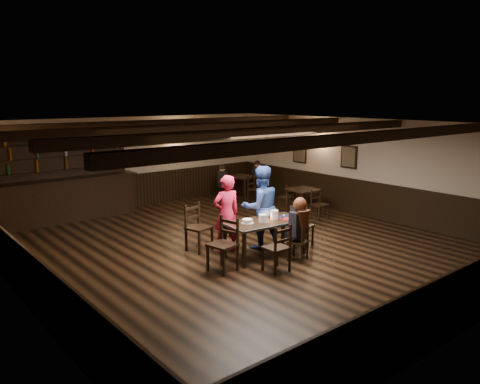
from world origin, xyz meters
TOP-DOWN VIEW (x-y plane):
  - ground at (0.00, 0.00)m, footprint 10.00×10.00m
  - room_shell at (0.01, 0.04)m, footprint 9.02×10.02m
  - dining_table at (0.06, -0.82)m, footprint 1.73×0.98m
  - chair_near_left at (-0.38, -1.69)m, footprint 0.44×0.42m
  - chair_near_right at (0.42, -1.51)m, footprint 0.46×0.45m
  - chair_end_left at (-1.06, -0.94)m, footprint 0.54×0.56m
  - chair_end_right at (1.05, -0.89)m, footprint 0.53×0.54m
  - chair_far_pushed at (-0.83, 0.42)m, footprint 0.57×0.55m
  - woman_pink at (-0.39, -0.10)m, footprint 0.67×0.50m
  - man_blue at (0.36, -0.35)m, footprint 1.05×0.92m
  - seated_person at (0.40, -1.46)m, footprint 0.36×0.54m
  - cake at (-0.33, -0.71)m, footprint 0.26×0.26m
  - plate_stack_a at (-0.04, -0.87)m, footprint 0.18×0.18m
  - plate_stack_b at (0.31, -0.83)m, footprint 0.16×0.16m
  - tea_light at (0.17, -0.74)m, footprint 0.05×0.05m
  - salt_shaker at (0.45, -0.97)m, footprint 0.04×0.04m
  - pepper_shaker at (0.43, -0.97)m, footprint 0.03×0.03m
  - drink_glass at (0.39, -0.70)m, footprint 0.07×0.07m
  - menu_red at (0.58, -0.97)m, footprint 0.39×0.31m
  - menu_blue at (0.63, -0.80)m, footprint 0.29×0.21m
  - bar_counter at (-2.35, 4.72)m, footprint 4.31×0.70m
  - back_table_a at (3.21, 1.06)m, footprint 0.82×0.82m
  - back_table_b at (3.26, 3.78)m, footprint 0.96×0.96m
  - bg_patron_left at (2.54, 3.88)m, footprint 0.31×0.39m
  - bg_patron_right at (3.83, 3.68)m, footprint 0.29×0.40m

SIDE VIEW (x-z plane):
  - ground at x=0.00m, z-range 0.00..0.00m
  - chair_near_right at x=0.42m, z-range 0.07..0.85m
  - chair_near_left at x=-0.38m, z-range 0.08..1.01m
  - chair_end_right at x=1.05m, z-range 0.08..1.02m
  - chair_far_pushed at x=-0.83m, z-range 0.09..1.10m
  - chair_end_left at x=-1.06m, z-range 0.09..1.12m
  - back_table_a at x=3.21m, z-range 0.27..1.02m
  - back_table_b at x=3.26m, z-range 0.27..1.02m
  - dining_table at x=0.06m, z-range 0.30..1.05m
  - bar_counter at x=-2.35m, z-range -0.37..1.83m
  - menu_red at x=0.58m, z-range 0.75..0.76m
  - menu_blue at x=0.63m, z-range 0.75..0.76m
  - tea_light at x=0.17m, z-range 0.74..0.81m
  - cake at x=-0.33m, z-range 0.75..0.83m
  - pepper_shaker at x=0.43m, z-range 0.75..0.84m
  - salt_shaker at x=0.45m, z-range 0.75..0.86m
  - drink_glass at x=0.39m, z-range 0.75..0.86m
  - bg_patron_left at x=2.54m, z-range 0.46..1.18m
  - woman_pink at x=-0.39m, z-range 0.00..1.67m
  - plate_stack_a at x=-0.04m, z-range 0.75..0.92m
  - bg_patron_right at x=3.83m, z-range 0.47..1.23m
  - plate_stack_b at x=0.31m, z-range 0.75..0.94m
  - seated_person at x=0.40m, z-range 0.42..1.29m
  - man_blue at x=0.36m, z-range 0.00..1.82m
  - room_shell at x=0.01m, z-range 0.39..3.10m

